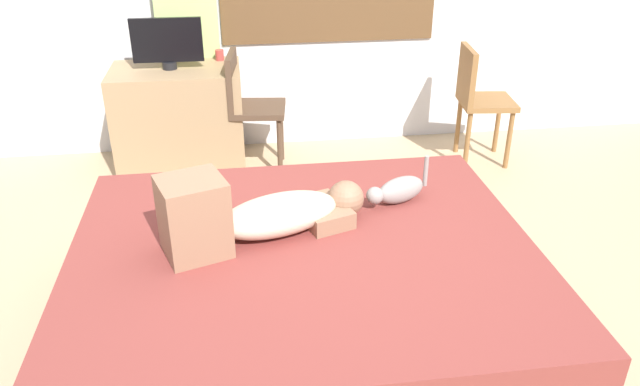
{
  "coord_description": "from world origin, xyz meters",
  "views": [
    {
      "loc": [
        -0.39,
        -2.18,
        1.95
      ],
      "look_at": [
        -0.05,
        0.27,
        0.67
      ],
      "focal_mm": 34.69,
      "sensor_mm": 36.0,
      "label": 1
    }
  ],
  "objects_px": {
    "desk": "(180,119)",
    "chair_spare": "(478,96)",
    "tv_monitor": "(167,43)",
    "person_lying": "(258,214)",
    "cup": "(220,55)",
    "chair_by_desk": "(248,103)",
    "cat": "(398,190)",
    "bed": "(304,295)"
  },
  "relations": [
    {
      "from": "desk",
      "to": "chair_spare",
      "type": "height_order",
      "value": "chair_spare"
    },
    {
      "from": "tv_monitor",
      "to": "chair_spare",
      "type": "relative_size",
      "value": 0.56
    },
    {
      "from": "desk",
      "to": "tv_monitor",
      "type": "distance_m",
      "value": 0.55
    },
    {
      "from": "person_lying",
      "to": "chair_spare",
      "type": "distance_m",
      "value": 2.43
    },
    {
      "from": "person_lying",
      "to": "chair_spare",
      "type": "relative_size",
      "value": 1.08
    },
    {
      "from": "cup",
      "to": "chair_by_desk",
      "type": "height_order",
      "value": "chair_by_desk"
    },
    {
      "from": "person_lying",
      "to": "cat",
      "type": "relative_size",
      "value": 2.75
    },
    {
      "from": "bed",
      "to": "tv_monitor",
      "type": "height_order",
      "value": "tv_monitor"
    },
    {
      "from": "person_lying",
      "to": "chair_by_desk",
      "type": "xyz_separation_m",
      "value": [
        0.01,
        1.83,
        -0.12
      ]
    },
    {
      "from": "bed",
      "to": "person_lying",
      "type": "xyz_separation_m",
      "value": [
        -0.19,
        0.11,
        0.37
      ]
    },
    {
      "from": "cup",
      "to": "chair_spare",
      "type": "bearing_deg",
      "value": -11.42
    },
    {
      "from": "person_lying",
      "to": "cat",
      "type": "distance_m",
      "value": 0.72
    },
    {
      "from": "person_lying",
      "to": "bed",
      "type": "bearing_deg",
      "value": -31.05
    },
    {
      "from": "person_lying",
      "to": "chair_by_desk",
      "type": "relative_size",
      "value": 1.08
    },
    {
      "from": "cup",
      "to": "cat",
      "type": "bearing_deg",
      "value": -65.89
    },
    {
      "from": "cat",
      "to": "tv_monitor",
      "type": "height_order",
      "value": "tv_monitor"
    },
    {
      "from": "bed",
      "to": "cat",
      "type": "bearing_deg",
      "value": 33.75
    },
    {
      "from": "bed",
      "to": "chair_spare",
      "type": "bearing_deg",
      "value": 51.23
    },
    {
      "from": "bed",
      "to": "chair_spare",
      "type": "relative_size",
      "value": 2.4
    },
    {
      "from": "cat",
      "to": "cup",
      "type": "relative_size",
      "value": 4.44
    },
    {
      "from": "person_lying",
      "to": "cat",
      "type": "bearing_deg",
      "value": 18.0
    },
    {
      "from": "cat",
      "to": "chair_by_desk",
      "type": "relative_size",
      "value": 0.39
    },
    {
      "from": "person_lying",
      "to": "cat",
      "type": "xyz_separation_m",
      "value": [
        0.69,
        0.22,
        -0.05
      ]
    },
    {
      "from": "tv_monitor",
      "to": "chair_by_desk",
      "type": "xyz_separation_m",
      "value": [
        0.52,
        -0.11,
        -0.41
      ]
    },
    {
      "from": "cat",
      "to": "cup",
      "type": "distance_m",
      "value": 2.09
    },
    {
      "from": "bed",
      "to": "cat",
      "type": "relative_size",
      "value": 6.12
    },
    {
      "from": "tv_monitor",
      "to": "cup",
      "type": "distance_m",
      "value": 0.41
    },
    {
      "from": "cup",
      "to": "bed",
      "type": "bearing_deg",
      "value": -81.09
    },
    {
      "from": "desk",
      "to": "bed",
      "type": "bearing_deg",
      "value": -72.11
    },
    {
      "from": "bed",
      "to": "cat",
      "type": "xyz_separation_m",
      "value": [
        0.5,
        0.33,
        0.33
      ]
    },
    {
      "from": "desk",
      "to": "tv_monitor",
      "type": "bearing_deg",
      "value": 180.0
    },
    {
      "from": "bed",
      "to": "chair_spare",
      "type": "distance_m",
      "value": 2.4
    },
    {
      "from": "cup",
      "to": "chair_by_desk",
      "type": "xyz_separation_m",
      "value": [
        0.18,
        -0.29,
        -0.27
      ]
    },
    {
      "from": "chair_by_desk",
      "to": "cat",
      "type": "bearing_deg",
      "value": -67.36
    },
    {
      "from": "desk",
      "to": "person_lying",
      "type": "bearing_deg",
      "value": -76.17
    },
    {
      "from": "cat",
      "to": "tv_monitor",
      "type": "distance_m",
      "value": 2.13
    },
    {
      "from": "desk",
      "to": "chair_spare",
      "type": "xyz_separation_m",
      "value": [
        2.16,
        -0.2,
        0.14
      ]
    },
    {
      "from": "desk",
      "to": "cup",
      "type": "bearing_deg",
      "value": 29.33
    },
    {
      "from": "cup",
      "to": "desk",
      "type": "bearing_deg",
      "value": -150.67
    },
    {
      "from": "bed",
      "to": "person_lying",
      "type": "distance_m",
      "value": 0.43
    },
    {
      "from": "person_lying",
      "to": "chair_spare",
      "type": "xyz_separation_m",
      "value": [
        1.68,
        1.75,
        -0.12
      ]
    },
    {
      "from": "bed",
      "to": "cup",
      "type": "height_order",
      "value": "cup"
    }
  ]
}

